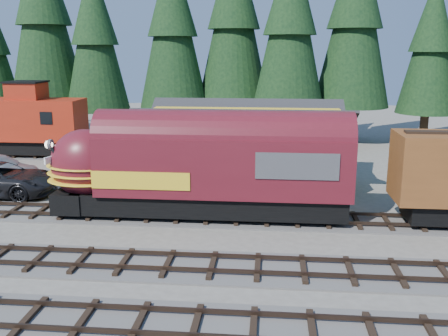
{
  "coord_description": "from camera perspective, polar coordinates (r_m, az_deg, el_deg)",
  "views": [
    {
      "loc": [
        1.6,
        -20.29,
        8.49
      ],
      "look_at": [
        -0.7,
        4.0,
        2.7
      ],
      "focal_mm": 40.0,
      "sensor_mm": 36.0,
      "label": 1
    }
  ],
  "objects": [
    {
      "name": "ground",
      "position": [
        22.05,
        0.84,
        -9.28
      ],
      "size": [
        120.0,
        120.0,
        0.0
      ],
      "primitive_type": "plane",
      "color": "#6B665B",
      "rests_on": "ground"
    },
    {
      "name": "locomotive",
      "position": [
        25.33,
        -3.75,
        -0.38
      ],
      "size": [
        15.58,
        3.1,
        4.24
      ],
      "color": "black",
      "rests_on": "ground"
    },
    {
      "name": "track_spur",
      "position": [
        40.89,
        -11.2,
        1.2
      ],
      "size": [
        32.0,
        3.2,
        0.33
      ],
      "color": "#4C4947",
      "rests_on": "ground"
    },
    {
      "name": "caboose",
      "position": [
        43.77,
        -22.55,
        4.83
      ],
      "size": [
        10.84,
        3.14,
        5.63
      ],
      "color": "black",
      "rests_on": "ground"
    },
    {
      "name": "track_siding",
      "position": [
        27.05,
        23.32,
        -5.94
      ],
      "size": [
        68.0,
        3.2,
        0.33
      ],
      "color": "#4C4947",
      "rests_on": "ground"
    },
    {
      "name": "conifer_backdrop",
      "position": [
        45.55,
        12.72,
        15.52
      ],
      "size": [
        78.33,
        21.99,
        17.28
      ],
      "color": "black",
      "rests_on": "ground"
    },
    {
      "name": "depot",
      "position": [
        31.32,
        2.39,
        3.19
      ],
      "size": [
        12.8,
        7.0,
        5.3
      ],
      "color": "gold",
      "rests_on": "ground"
    }
  ]
}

